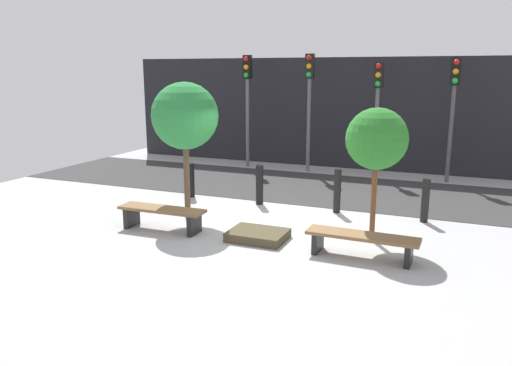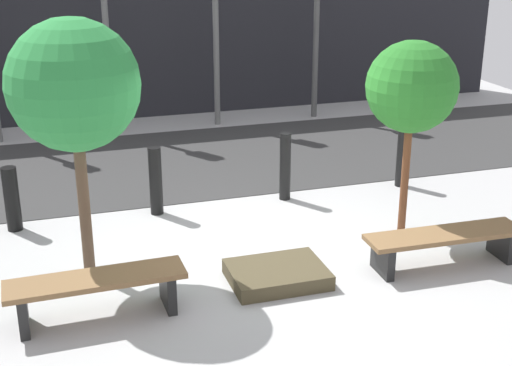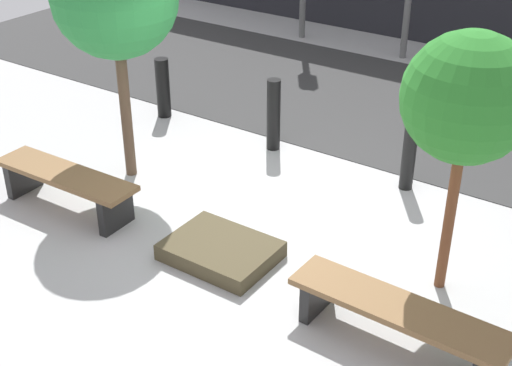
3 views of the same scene
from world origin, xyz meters
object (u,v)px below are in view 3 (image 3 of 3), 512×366
at_px(bench_left, 66,183).
at_px(bollard_far_left, 163,88).
at_px(planter_bed, 221,251).
at_px(tree_behind_right_bench, 468,99).
at_px(bollard_center, 410,150).
at_px(bollard_left, 274,115).
at_px(bench_right, 398,316).

distance_m(bench_left, bollard_far_left, 2.83).
xyz_separation_m(planter_bed, tree_behind_right_bench, (2.08, 0.85, 1.90)).
xyz_separation_m(bench_left, bollard_far_left, (-0.86, 2.70, 0.10)).
height_order(planter_bed, bollard_center, bollard_center).
bearing_deg(bench_left, bollard_far_left, 106.27).
distance_m(bollard_far_left, bollard_center, 3.92).
height_order(planter_bed, bollard_far_left, bollard_far_left).
relative_size(tree_behind_right_bench, bollard_center, 2.50).
distance_m(tree_behind_right_bench, bollard_far_left, 5.49).
bearing_deg(bollard_left, planter_bed, -68.60).
height_order(bench_left, bench_right, bench_left).
bearing_deg(bollard_center, tree_behind_right_bench, -56.26).
height_order(bench_left, planter_bed, bench_left).
xyz_separation_m(bench_left, planter_bed, (2.08, 0.20, -0.26)).
xyz_separation_m(bench_left, bench_right, (4.15, 0.00, -0.03)).
bearing_deg(bollard_center, planter_bed, -111.40).
xyz_separation_m(bench_left, tree_behind_right_bench, (4.15, 1.05, 1.64)).
distance_m(bench_right, bollard_far_left, 5.69).
bearing_deg(bench_right, bollard_left, 139.99).
xyz_separation_m(bench_right, bollard_center, (-1.10, 2.70, 0.20)).
height_order(tree_behind_right_bench, bollard_left, tree_behind_right_bench).
xyz_separation_m(planter_bed, bollard_left, (-0.98, 2.50, 0.41)).
xyz_separation_m(tree_behind_right_bench, bollard_center, (-1.10, 1.64, -1.47)).
bearing_deg(bollard_left, bench_left, -112.14).
relative_size(bench_right, bollard_left, 2.00).
xyz_separation_m(planter_bed, bollard_far_left, (-2.94, 2.50, 0.36)).
bearing_deg(bollard_left, bench_right, -41.44).
xyz_separation_m(bollard_left, bollard_center, (1.96, 0.00, 0.02)).
xyz_separation_m(bench_left, bollard_left, (1.10, 2.70, 0.15)).
relative_size(bench_right, bollard_center, 1.92).
height_order(bollard_far_left, bollard_center, bollard_center).
distance_m(planter_bed, bollard_left, 2.71).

